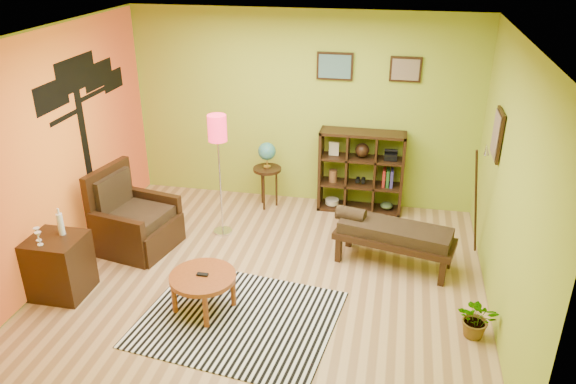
% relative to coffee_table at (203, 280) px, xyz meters
% --- Properties ---
extents(ground, '(5.00, 5.00, 0.00)m').
position_rel_coffee_table_xyz_m(ground, '(0.52, 0.72, -0.37)').
color(ground, tan).
rests_on(ground, ground).
extents(room_shell, '(5.04, 4.54, 2.82)m').
position_rel_coffee_table_xyz_m(room_shell, '(0.43, 0.74, 1.43)').
color(room_shell, '#99AF2F').
rests_on(room_shell, ground).
extents(zebra_rug, '(2.18, 1.88, 0.01)m').
position_rel_coffee_table_xyz_m(zebra_rug, '(0.41, -0.10, -0.37)').
color(zebra_rug, silver).
rests_on(zebra_rug, ground).
extents(coffee_table, '(0.71, 0.71, 0.45)m').
position_rel_coffee_table_xyz_m(coffee_table, '(0.00, 0.00, 0.00)').
color(coffee_table, brown).
rests_on(coffee_table, ground).
extents(armchair, '(1.02, 1.02, 1.06)m').
position_rel_coffee_table_xyz_m(armchair, '(-1.33, 1.11, -0.05)').
color(armchair, black).
rests_on(armchair, ground).
extents(side_cabinet, '(0.60, 0.54, 1.02)m').
position_rel_coffee_table_xyz_m(side_cabinet, '(-1.68, -0.02, -0.02)').
color(side_cabinet, black).
rests_on(side_cabinet, ground).
extents(floor_lamp, '(0.25, 0.25, 1.66)m').
position_rel_coffee_table_xyz_m(floor_lamp, '(-0.33, 1.68, 0.97)').
color(floor_lamp, silver).
rests_on(floor_lamp, ground).
extents(globe_table, '(0.41, 0.41, 1.00)m').
position_rel_coffee_table_xyz_m(globe_table, '(0.08, 2.60, 0.38)').
color(globe_table, black).
rests_on(globe_table, ground).
extents(cube_shelf, '(1.20, 0.35, 1.20)m').
position_rel_coffee_table_xyz_m(cube_shelf, '(1.44, 2.75, 0.23)').
color(cube_shelf, black).
rests_on(cube_shelf, ground).
extents(bench, '(1.50, 0.81, 0.66)m').
position_rel_coffee_table_xyz_m(bench, '(1.92, 1.33, 0.05)').
color(bench, black).
rests_on(bench, ground).
extents(potted_plant, '(0.45, 0.49, 0.34)m').
position_rel_coffee_table_xyz_m(potted_plant, '(2.82, 0.12, -0.20)').
color(potted_plant, '#26661E').
rests_on(potted_plant, ground).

